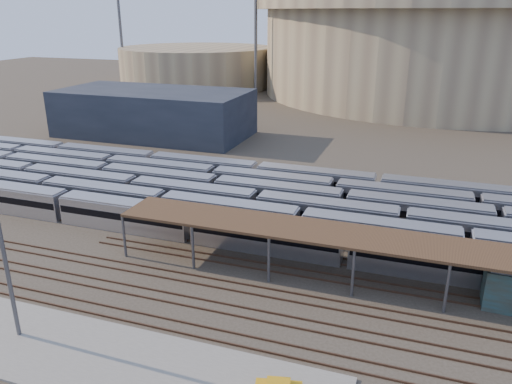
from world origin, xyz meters
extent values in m
plane|color=#383026|center=(0.00, 0.00, 0.00)|extent=(420.00, 420.00, 0.00)
cube|color=gray|center=(-5.00, -15.00, 0.10)|extent=(50.00, 9.00, 0.20)
cube|color=silver|center=(-2.81, 8.00, 1.80)|extent=(112.00, 2.90, 3.60)
cube|color=silver|center=(9.68, 12.20, 1.80)|extent=(112.00, 2.90, 3.60)
cube|color=silver|center=(2.60, 16.40, 1.80)|extent=(112.00, 2.90, 3.60)
cube|color=silver|center=(-5.16, 20.60, 1.80)|extent=(112.00, 2.90, 3.60)
cube|color=silver|center=(-7.33, 24.80, 1.80)|extent=(112.00, 2.90, 3.60)
cube|color=silver|center=(-1.67, 29.00, 1.80)|extent=(112.00, 2.90, 3.60)
cylinder|color=#545458|center=(-8.00, 1.30, 2.50)|extent=(0.30, 0.30, 5.00)
cylinder|color=#545458|center=(-8.00, 6.70, 2.50)|extent=(0.30, 0.30, 5.00)
cylinder|color=#545458|center=(0.57, 1.30, 2.50)|extent=(0.30, 0.30, 5.00)
cylinder|color=#545458|center=(0.57, 6.70, 2.50)|extent=(0.30, 0.30, 5.00)
cylinder|color=#545458|center=(9.14, 1.30, 2.50)|extent=(0.30, 0.30, 5.00)
cylinder|color=#545458|center=(9.14, 6.70, 2.50)|extent=(0.30, 0.30, 5.00)
cylinder|color=#545458|center=(17.71, 1.30, 2.50)|extent=(0.30, 0.30, 5.00)
cylinder|color=#545458|center=(17.71, 6.70, 2.50)|extent=(0.30, 0.30, 5.00)
cylinder|color=#545458|center=(26.29, 1.30, 2.50)|extent=(0.30, 0.30, 5.00)
cylinder|color=#545458|center=(26.29, 6.70, 2.50)|extent=(0.30, 0.30, 5.00)
cube|color=#382616|center=(22.00, 4.00, 5.15)|extent=(60.00, 6.00, 0.30)
cube|color=#4C3323|center=(0.00, -1.75, 0.09)|extent=(170.00, 0.12, 0.18)
cube|color=#4C3323|center=(0.00, -0.25, 0.09)|extent=(170.00, 0.12, 0.18)
cube|color=#4C3323|center=(0.00, -5.75, 0.09)|extent=(170.00, 0.12, 0.18)
cube|color=#4C3323|center=(0.00, -4.25, 0.09)|extent=(170.00, 0.12, 0.18)
cube|color=#4C3323|center=(0.00, -9.75, 0.09)|extent=(170.00, 0.12, 0.18)
cube|color=#4C3323|center=(0.00, -8.25, 0.09)|extent=(170.00, 0.12, 0.18)
cylinder|color=#9B8C69|center=(25.00, 140.00, 14.00)|extent=(116.00, 116.00, 28.00)
cylinder|color=#9B8C69|center=(25.00, 140.00, 29.50)|extent=(124.00, 124.00, 3.00)
cylinder|color=#9B8C69|center=(-60.00, 130.00, 7.00)|extent=(56.00, 56.00, 14.00)
cube|color=#1E232D|center=(-35.00, 55.00, 5.00)|extent=(42.00, 20.00, 10.00)
cylinder|color=#545458|center=(-30.00, 110.00, 18.00)|extent=(1.00, 1.00, 36.00)
cylinder|color=#545458|center=(-85.00, 120.00, 18.00)|extent=(1.00, 1.00, 36.00)
cylinder|color=#545458|center=(-10.00, 160.00, 18.00)|extent=(1.00, 1.00, 36.00)
camera|label=1|loc=(22.80, -42.11, 26.43)|focal=35.00mm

